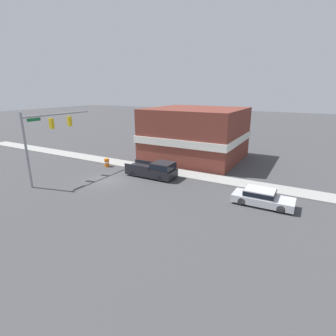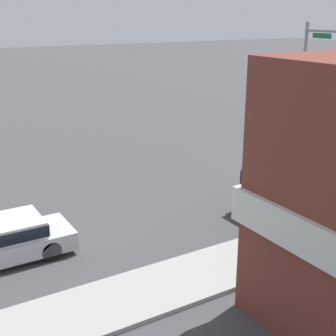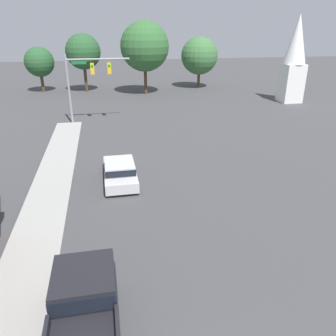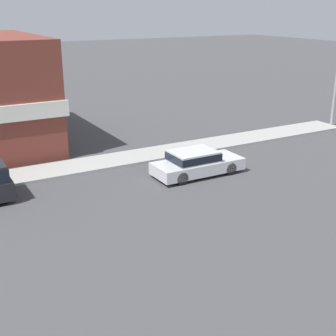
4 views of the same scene
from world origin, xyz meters
name	(u,v)px [view 2 (image 2 of 4)]	position (x,y,z in m)	size (l,w,h in m)	color
ground_plane	(304,170)	(0.00, 0.00, 0.00)	(200.00, 200.00, 0.00)	#424244
car_lead	(0,240)	(-1.49, 15.47, 0.71)	(1.94, 4.84, 1.35)	black
pickup_truck_parked	(295,187)	(-3.25, 4.05, 0.89)	(2.10, 5.56, 1.80)	black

